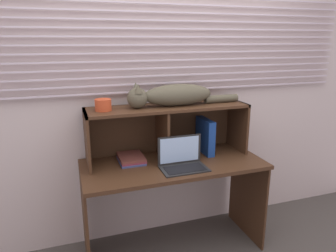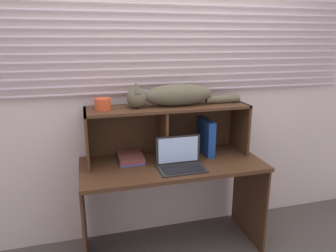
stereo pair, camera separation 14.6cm
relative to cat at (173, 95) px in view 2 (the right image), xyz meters
name	(u,v)px [view 2 (the right image)]	position (x,y,z in m)	size (l,w,h in m)	color
back_panel_with_blinds	(161,94)	(-0.04, 0.22, -0.02)	(4.40, 0.08, 2.50)	beige
desk	(172,181)	(-0.04, -0.13, -0.66)	(1.42, 0.62, 0.78)	#452A19
hutch_shelf_unit	(166,121)	(-0.04, 0.03, -0.21)	(1.29, 0.34, 0.43)	#452A19
cat	(173,95)	(0.00, 0.00, 0.00)	(0.93, 0.18, 0.19)	brown
laptop	(181,161)	(-0.01, -0.24, -0.46)	(0.35, 0.21, 0.23)	black
binder_upright	(206,137)	(0.29, 0.00, -0.36)	(0.06, 0.26, 0.29)	navy
book_stack	(131,158)	(-0.35, 0.00, -0.49)	(0.20, 0.26, 0.05)	#3E487D
small_basket	(103,104)	(-0.54, 0.00, -0.04)	(0.12, 0.12, 0.09)	#C44523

